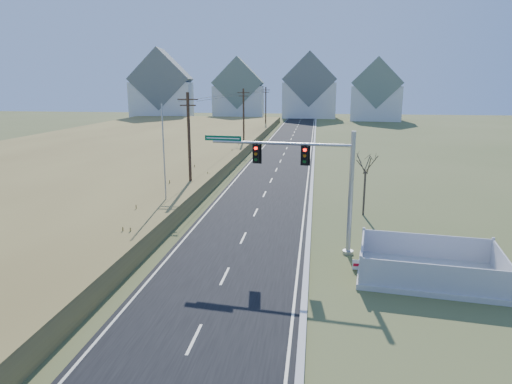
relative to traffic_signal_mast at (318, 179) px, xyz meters
name	(u,v)px	position (x,y,z in m)	size (l,w,h in m)	color
ground	(232,262)	(-4.64, -2.43, -4.41)	(260.00, 260.00, 0.00)	#485127
road	(288,145)	(-4.64, 47.57, -4.38)	(8.00, 180.00, 0.06)	black
curb	(314,145)	(-0.49, 47.57, -4.32)	(0.30, 180.00, 0.18)	#B2AFA8
reed_marsh	(121,147)	(-28.64, 37.57, -3.76)	(38.00, 110.00, 1.30)	olive
utility_pole_near	(189,143)	(-11.14, 12.57, 0.28)	(1.80, 0.26, 9.00)	#422D1E
utility_pole_mid	(244,118)	(-11.14, 42.57, 0.28)	(1.80, 0.26, 9.00)	#422D1E
utility_pole_far	(266,108)	(-11.14, 72.57, 0.28)	(1.80, 0.26, 9.00)	#422D1E
condo_nw	(162,91)	(-42.64, 97.57, 3.30)	(17.69, 13.38, 19.05)	silver
condo_nnw	(239,93)	(-22.64, 105.57, 2.53)	(14.93, 11.17, 17.03)	silver
condo_n	(309,91)	(-2.64, 109.57, 3.20)	(15.27, 10.20, 18.54)	silver
condo_ne	(376,95)	(15.36, 101.57, 2.43)	(14.12, 10.51, 16.52)	silver
traffic_signal_mast	(318,179)	(0.00, 0.00, 0.00)	(8.96, 1.35, 7.17)	#9EA0A5
fence_enclosure	(428,272)	(5.73, -3.12, -4.10)	(7.58, 5.64, 1.62)	#B7B5AD
open_sign	(357,265)	(2.16, -2.58, -4.12)	(0.44, 0.08, 0.55)	white
flagpole	(165,173)	(-11.20, 5.99, -1.09)	(0.37, 0.37, 8.32)	#B7B5AD
bare_tree	(366,162)	(3.51, 8.16, -0.35)	(1.90, 1.90, 5.03)	#4C3F33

